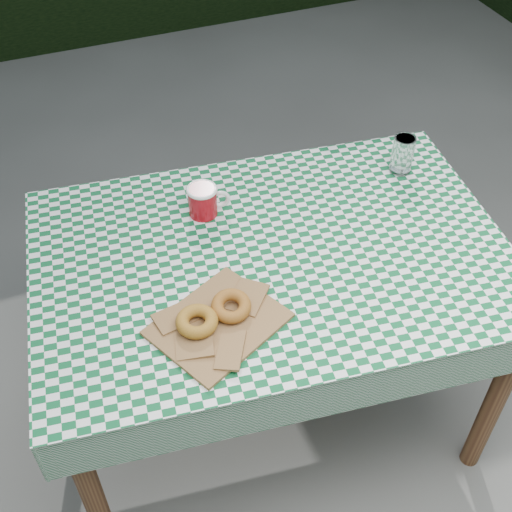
{
  "coord_description": "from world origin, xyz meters",
  "views": [
    {
      "loc": [
        -0.35,
        -1.26,
        2.05
      ],
      "look_at": [
        0.11,
        -0.08,
        0.79
      ],
      "focal_mm": 46.36,
      "sensor_mm": 36.0,
      "label": 1
    }
  ],
  "objects": [
    {
      "name": "bagel_back",
      "position": [
        -0.01,
        -0.23,
        0.79
      ],
      "size": [
        0.12,
        0.12,
        0.03
      ],
      "primitive_type": "torus",
      "rotation": [
        0.0,
        0.0,
        -0.25
      ],
      "color": "#975A1F",
      "rests_on": "paper_bag"
    },
    {
      "name": "ground",
      "position": [
        0.0,
        0.0,
        0.0
      ],
      "size": [
        60.0,
        60.0,
        0.0
      ],
      "primitive_type": "plane",
      "color": "#565651",
      "rests_on": "ground"
    },
    {
      "name": "tablecloth",
      "position": [
        0.17,
        -0.06,
        0.75
      ],
      "size": [
        1.42,
        1.04,
        0.01
      ],
      "primitive_type": "cube",
      "rotation": [
        0.0,
        0.0,
        -0.12
      ],
      "color": "#0D542A",
      "rests_on": "table"
    },
    {
      "name": "table",
      "position": [
        0.17,
        -0.06,
        0.38
      ],
      "size": [
        1.4,
        1.02,
        0.75
      ],
      "primitive_type": "cube",
      "rotation": [
        0.0,
        0.0,
        -0.12
      ],
      "color": "#522D1C",
      "rests_on": "ground"
    },
    {
      "name": "bagel_front",
      "position": [
        -0.11,
        -0.24,
        0.79
      ],
      "size": [
        0.14,
        0.14,
        0.03
      ],
      "primitive_type": "torus",
      "rotation": [
        0.0,
        0.0,
        -0.34
      ],
      "color": "#A17421",
      "rests_on": "paper_bag"
    },
    {
      "name": "coffee_mug",
      "position": [
        0.04,
        0.17,
        0.8
      ],
      "size": [
        0.2,
        0.2,
        0.09
      ],
      "primitive_type": null,
      "rotation": [
        0.0,
        0.0,
        -0.19
      ],
      "color": "#A50A14",
      "rests_on": "tablecloth"
    },
    {
      "name": "paper_bag",
      "position": [
        -0.06,
        -0.25,
        0.76
      ],
      "size": [
        0.38,
        0.35,
        0.02
      ],
      "primitive_type": "cube",
      "rotation": [
        0.0,
        0.0,
        0.46
      ],
      "color": "#9C7944",
      "rests_on": "tablecloth"
    },
    {
      "name": "drinking_glass",
      "position": [
        0.69,
        0.15,
        0.82
      ],
      "size": [
        0.08,
        0.08,
        0.12
      ],
      "primitive_type": "cylinder",
      "rotation": [
        0.0,
        0.0,
        0.22
      ],
      "color": "white",
      "rests_on": "tablecloth"
    }
  ]
}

